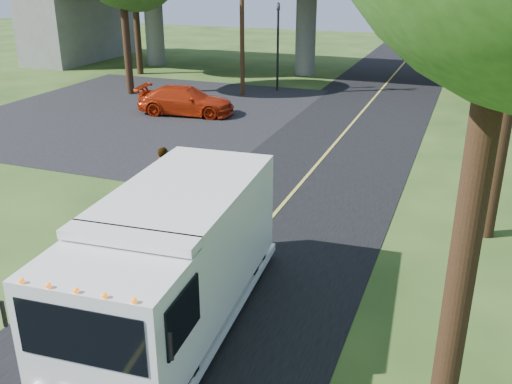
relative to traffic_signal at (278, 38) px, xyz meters
The scene contains 10 objects.
ground 26.87m from the traffic_signal, 77.01° to the right, with size 120.00×120.00×0.00m, color #264117.
road 17.38m from the traffic_signal, 69.44° to the right, with size 7.00×90.00×0.02m, color black.
parking_lot 9.96m from the traffic_signal, 122.01° to the right, with size 16.00×18.00×0.01m, color black.
lane_line 17.38m from the traffic_signal, 69.44° to the right, with size 0.12×90.00×0.01m, color gold.
overpass 8.59m from the traffic_signal, 45.00° to the left, with size 54.00×10.00×7.30m.
traffic_signal is the anchor object (origin of this frame).
utility_pole 2.86m from the traffic_signal, 126.87° to the right, with size 1.60×0.26×9.00m.
step_van 24.86m from the traffic_signal, 76.21° to the right, with size 3.12×7.28×2.98m.
red_sedan 8.13m from the traffic_signal, 108.88° to the right, with size 2.04×5.02×1.46m, color #B0260A.
pedestrian 18.20m from the traffic_signal, 83.00° to the right, with size 0.67×0.44×1.83m, color gray.
Camera 1 is at (5.27, -7.30, 7.34)m, focal length 40.00 mm.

